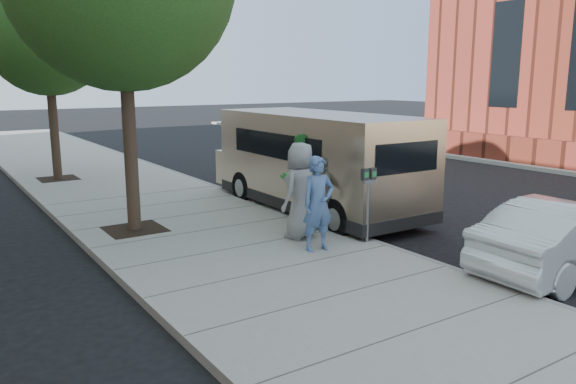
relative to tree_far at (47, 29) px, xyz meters
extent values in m
plane|color=black|center=(2.25, -10.00, -4.88)|extent=(120.00, 120.00, 0.00)
cube|color=gray|center=(1.25, -10.00, -4.81)|extent=(5.00, 60.00, 0.15)
cube|color=gray|center=(3.69, -10.00, -4.81)|extent=(0.12, 60.00, 0.16)
cube|color=maroon|center=(15.75, -8.00, -4.23)|extent=(0.30, 22.00, 1.00)
cube|color=black|center=(-0.05, -7.60, -4.73)|extent=(1.20, 1.20, 0.01)
cylinder|color=#38281E|center=(-0.05, -7.60, -2.75)|extent=(0.28, 0.28, 3.96)
cube|color=black|center=(-0.05, 0.00, -4.73)|extent=(1.20, 1.20, 0.01)
cylinder|color=#38281E|center=(-0.05, 0.00, -2.97)|extent=(0.28, 0.28, 3.52)
sphere|color=#1E4717|center=(-0.05, 0.00, -0.17)|extent=(3.80, 3.80, 3.80)
sphere|color=#1E4717|center=(0.55, -0.40, 0.33)|extent=(2.85, 2.85, 2.85)
sphere|color=#1E4717|center=(-0.55, 0.50, 0.13)|extent=(2.66, 2.66, 2.66)
cylinder|color=gray|center=(3.50, -11.12, -4.14)|extent=(0.06, 0.06, 1.18)
cube|color=gray|center=(3.50, -11.12, -3.51)|extent=(0.24, 0.09, 0.08)
cube|color=#2D2D30|center=(3.41, -11.10, -3.36)|extent=(0.14, 0.12, 0.23)
cube|color=#2D2D30|center=(3.59, -11.13, -3.36)|extent=(0.14, 0.12, 0.23)
cube|color=tan|center=(4.55, -8.04, -3.51)|extent=(2.35, 6.20, 2.28)
cube|color=tan|center=(4.59, -4.67, -4.07)|extent=(2.11, 0.65, 0.97)
cube|color=black|center=(4.52, -11.14, -3.11)|extent=(1.72, 0.04, 0.63)
cylinder|color=black|center=(3.57, -5.99, -4.45)|extent=(0.31, 0.87, 0.87)
cylinder|color=black|center=(5.58, -6.01, -4.45)|extent=(0.31, 0.87, 0.87)
cylinder|color=black|center=(3.53, -10.19, -4.45)|extent=(0.31, 0.87, 0.87)
cylinder|color=black|center=(5.54, -10.21, -4.45)|extent=(0.31, 0.87, 0.87)
imported|color=silver|center=(5.45, -14.16, -4.22)|extent=(4.01, 1.41, 1.32)
imported|color=#4D6FA5|center=(2.37, -10.99, -3.83)|extent=(0.70, 0.50, 1.80)
imported|color=green|center=(3.37, -8.94, -3.74)|extent=(0.99, 0.79, 1.99)
imported|color=gray|center=(2.58, -10.10, -3.75)|extent=(1.12, 0.94, 1.96)
imported|color=gray|center=(3.45, -9.84, -3.95)|extent=(0.92, 0.93, 1.58)
camera|label=1|loc=(-3.79, -19.23, -1.55)|focal=35.00mm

